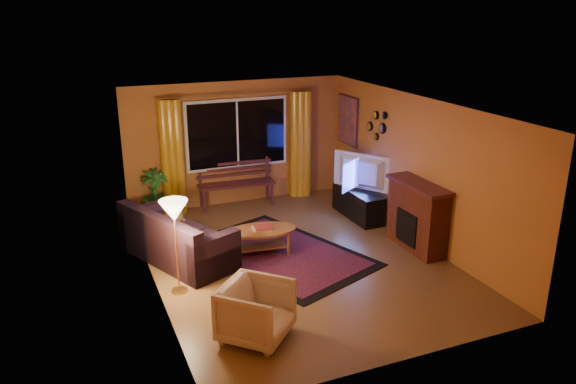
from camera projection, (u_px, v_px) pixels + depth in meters
name	position (u px, v px, depth m)	size (l,w,h in m)	color
floor	(295.00, 259.00, 9.13)	(4.50, 6.00, 0.02)	brown
ceiling	(296.00, 105.00, 8.32)	(4.50, 6.00, 0.02)	white
wall_back	(237.00, 143.00, 11.36)	(4.50, 0.02, 2.50)	#C27434
wall_left	(148.00, 205.00, 7.91)	(0.02, 6.00, 2.50)	#C27434
wall_right	(417.00, 170.00, 9.55)	(0.02, 6.00, 2.50)	#C27434
window	(237.00, 134.00, 11.24)	(2.00, 0.02, 1.30)	black
curtain_rod	(237.00, 94.00, 10.94)	(0.03, 0.03, 3.20)	#BF8C3F
curtain_left	(172.00, 157.00, 10.80)	(0.36, 0.36, 2.24)	orange
curtain_right	(300.00, 144.00, 11.78)	(0.36, 0.36, 2.24)	orange
bench	(237.00, 195.00, 11.42)	(1.56, 0.46, 0.47)	#451C1F
potted_plant	(155.00, 194.00, 10.75)	(0.53, 0.53, 0.94)	#235B1E
sofa	(177.00, 235.00, 8.99)	(0.89, 2.09, 0.85)	black
dog	(174.00, 212.00, 9.35)	(0.29, 0.40, 0.43)	olive
armchair	(256.00, 309.00, 6.86)	(0.78, 0.73, 0.80)	beige
floor_lamp	(176.00, 248.00, 7.87)	(0.23, 0.23, 1.38)	#BF8C3F
rug	(281.00, 253.00, 9.31)	(1.90, 2.99, 0.02)	maroon
coffee_table	(262.00, 241.00, 9.28)	(1.16, 1.16, 0.42)	#AC6A39
tv_console	(358.00, 203.00, 10.82)	(0.44, 1.32, 0.55)	black
television	(359.00, 173.00, 10.62)	(1.19, 0.16, 0.69)	black
fireplace	(417.00, 218.00, 9.35)	(0.40, 1.20, 1.10)	maroon
mirror_cluster	(376.00, 124.00, 10.49)	(0.06, 0.60, 0.56)	black
painting	(347.00, 120.00, 11.55)	(0.04, 0.76, 0.96)	#EB5311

